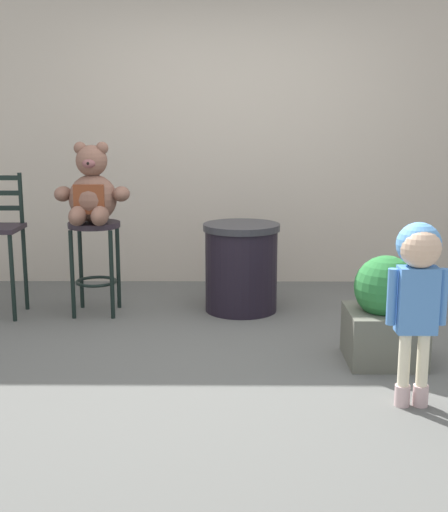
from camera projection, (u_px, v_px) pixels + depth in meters
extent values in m
plane|color=#575854|center=(236.00, 356.00, 4.23)|extent=(24.00, 24.00, 0.00)
cube|color=#BBAE9D|center=(235.00, 99.00, 6.00)|extent=(7.18, 0.30, 3.28)
cylinder|color=#271F27|center=(94.00, 225.00, 5.05)|extent=(0.39, 0.39, 0.04)
cylinder|color=black|center=(72.00, 275.00, 4.97)|extent=(0.03, 0.03, 0.67)
cylinder|color=black|center=(112.00, 275.00, 4.97)|extent=(0.03, 0.03, 0.67)
cylinder|color=black|center=(81.00, 266.00, 5.26)|extent=(0.03, 0.03, 0.67)
cylinder|color=black|center=(118.00, 266.00, 5.26)|extent=(0.03, 0.03, 0.67)
torus|color=black|center=(96.00, 282.00, 5.13)|extent=(0.32, 0.32, 0.02)
sphere|color=brown|center=(93.00, 198.00, 5.01)|extent=(0.36, 0.36, 0.36)
cube|color=brown|center=(89.00, 199.00, 4.86)|extent=(0.22, 0.03, 0.21)
sphere|color=brown|center=(92.00, 161.00, 4.95)|extent=(0.23, 0.23, 0.23)
ellipsoid|color=brown|center=(89.00, 164.00, 4.86)|extent=(0.10, 0.07, 0.07)
sphere|color=black|center=(88.00, 163.00, 4.83)|extent=(0.03, 0.03, 0.03)
sphere|color=brown|center=(80.00, 148.00, 4.93)|extent=(0.09, 0.09, 0.09)
sphere|color=brown|center=(102.00, 148.00, 4.93)|extent=(0.09, 0.09, 0.09)
ellipsoid|color=brown|center=(63.00, 194.00, 4.97)|extent=(0.13, 0.20, 0.11)
ellipsoid|color=brown|center=(121.00, 194.00, 4.97)|extent=(0.13, 0.20, 0.11)
ellipsoid|color=brown|center=(78.00, 216.00, 4.86)|extent=(0.12, 0.30, 0.14)
ellipsoid|color=brown|center=(100.00, 216.00, 4.86)|extent=(0.12, 0.30, 0.14)
cylinder|color=beige|center=(402.00, 395.00, 3.49)|extent=(0.08, 0.08, 0.11)
cylinder|color=beige|center=(404.00, 359.00, 3.45)|extent=(0.06, 0.06, 0.29)
cylinder|color=beige|center=(420.00, 395.00, 3.49)|extent=(0.08, 0.08, 0.11)
cylinder|color=beige|center=(423.00, 359.00, 3.45)|extent=(0.06, 0.06, 0.29)
cube|color=#4D86CF|center=(417.00, 300.00, 3.39)|extent=(0.20, 0.11, 0.34)
cylinder|color=#4D86CF|center=(392.00, 297.00, 3.39)|extent=(0.05, 0.05, 0.29)
cylinder|color=#4D86CF|center=(443.00, 297.00, 3.39)|extent=(0.05, 0.05, 0.29)
sphere|color=#D8B293|center=(420.00, 248.00, 3.34)|extent=(0.21, 0.21, 0.21)
sphere|color=#5390D0|center=(419.00, 245.00, 3.36)|extent=(0.23, 0.23, 0.23)
cylinder|color=black|center=(241.00, 271.00, 5.20)|extent=(0.56, 0.56, 0.63)
cylinder|color=#2D2D33|center=(241.00, 227.00, 5.13)|extent=(0.59, 0.59, 0.05)
cylinder|color=black|center=(12.00, 278.00, 4.91)|extent=(0.03, 0.03, 0.65)
cylinder|color=black|center=(25.00, 269.00, 5.21)|extent=(0.03, 0.03, 0.65)
cylinder|color=black|center=(21.00, 198.00, 5.10)|extent=(0.03, 0.03, 0.38)
cube|color=black|center=(1.00, 208.00, 5.12)|extent=(0.31, 0.02, 0.04)
cube|color=black|center=(0.00, 193.00, 5.10)|extent=(0.31, 0.02, 0.04)
cube|color=#58584D|center=(384.00, 336.00, 4.12)|extent=(0.46, 0.46, 0.32)
sphere|color=#286F34|center=(386.00, 287.00, 4.06)|extent=(0.39, 0.39, 0.39)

